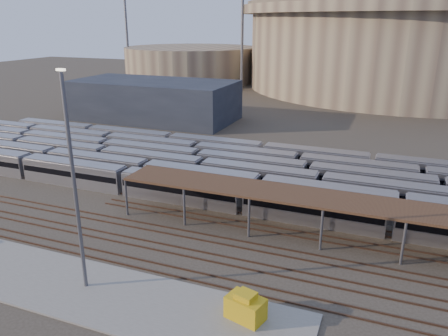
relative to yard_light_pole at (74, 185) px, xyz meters
The scene contains 13 objects.
ground 18.20m from the yard_light_pole, 81.06° to the left, with size 420.00×420.00×0.00m, color #383026.
apron 10.94m from the yard_light_pole, behind, with size 50.00×9.00×0.20m, color gray.
subway_trains 34.27m from the yard_light_pole, 86.96° to the left, with size 128.03×23.90×3.60m.
inspection_shed 31.09m from the yard_light_pole, 37.37° to the left, with size 60.30×6.00×5.30m.
empty_tracks 14.45m from the yard_light_pole, 76.52° to the left, with size 170.00×9.62×0.18m.
stadium 157.05m from the yard_light_pole, 79.99° to the left, with size 124.00×124.00×32.50m.
secondary_arena 155.69m from the yard_light_pole, 111.76° to the left, with size 56.00×56.00×14.00m, color gray.
service_building 77.07m from the yard_light_pole, 115.19° to the left, with size 42.00×20.00×10.00m, color #1E232D.
floodlight_0 127.98m from the yard_light_pole, 102.54° to the left, with size 4.00×1.00×38.40m.
floodlight_1 158.25m from the yard_light_pole, 121.58° to the left, with size 4.00×1.00×38.40m.
floodlight_3 175.01m from the yard_light_pole, 92.53° to the left, with size 4.00×1.00×38.40m.
yard_light_pole is the anchor object (origin of this frame).
yellow_equipment 18.70m from the yard_light_pole, ahead, with size 3.27×2.04×2.04m, color gold.
Camera 1 is at (23.74, -43.72, 24.81)m, focal length 35.00 mm.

